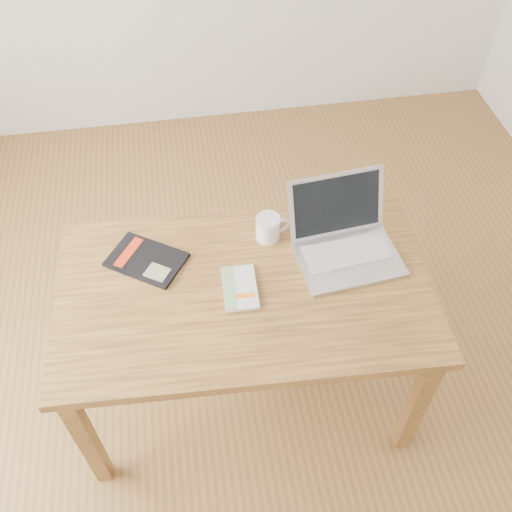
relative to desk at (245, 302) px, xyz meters
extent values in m
plane|color=brown|center=(0.05, 0.11, -0.66)|extent=(4.00, 4.00, 0.00)
cube|color=brown|center=(0.00, 0.00, 0.07)|extent=(1.42, 0.86, 0.04)
cube|color=brown|center=(-0.65, -0.30, -0.31)|extent=(0.06, 0.06, 0.71)
cube|color=brown|center=(0.61, -0.37, -0.31)|extent=(0.06, 0.06, 0.71)
cube|color=brown|center=(-0.61, 0.37, -0.31)|extent=(0.06, 0.06, 0.71)
cube|color=brown|center=(0.65, 0.30, -0.31)|extent=(0.06, 0.06, 0.71)
cube|color=beige|center=(-0.02, 0.00, 0.10)|extent=(0.13, 0.20, 0.01)
cube|color=white|center=(-0.02, 0.00, 0.10)|extent=(0.13, 0.20, 0.02)
cube|color=#7FA673|center=(-0.06, 0.00, 0.11)|extent=(0.05, 0.19, 0.00)
cube|color=orange|center=(-0.01, -0.05, 0.11)|extent=(0.07, 0.02, 0.00)
cube|color=black|center=(-0.35, 0.19, 0.10)|extent=(0.33, 0.31, 0.01)
cube|color=red|center=(-0.41, 0.23, 0.10)|extent=(0.12, 0.15, 0.00)
cube|color=#83925E|center=(-0.31, 0.11, 0.10)|extent=(0.11, 0.10, 0.00)
cube|color=silver|center=(0.41, 0.06, 0.10)|extent=(0.40, 0.30, 0.02)
cube|color=silver|center=(0.40, 0.09, 0.11)|extent=(0.34, 0.17, 0.00)
cube|color=#BCBCC1|center=(0.42, -0.02, 0.11)|extent=(0.12, 0.07, 0.00)
cube|color=silver|center=(0.39, 0.24, 0.23)|extent=(0.39, 0.13, 0.24)
cube|color=black|center=(0.39, 0.23, 0.23)|extent=(0.35, 0.11, 0.21)
cylinder|color=white|center=(0.13, 0.24, 0.14)|extent=(0.10, 0.10, 0.10)
cylinder|color=black|center=(0.13, 0.24, 0.19)|extent=(0.08, 0.08, 0.01)
torus|color=white|center=(0.18, 0.24, 0.14)|extent=(0.07, 0.02, 0.07)
camera|label=1|loc=(-0.17, -1.25, 1.74)|focal=40.00mm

